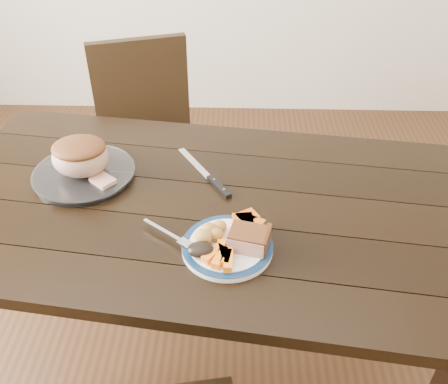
{
  "coord_description": "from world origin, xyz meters",
  "views": [
    {
      "loc": [
        0.12,
        -1.17,
        1.68
      ],
      "look_at": [
        0.08,
        -0.02,
        0.8
      ],
      "focal_mm": 40.0,
      "sensor_mm": 36.0,
      "label": 1
    }
  ],
  "objects_px": {
    "dinner_plate": "(227,247)",
    "roast_joint": "(81,157)",
    "pork_slice": "(248,239)",
    "carving_knife": "(213,180)",
    "dining_table": "(199,224)",
    "fork": "(172,235)",
    "chair_far": "(149,137)",
    "serving_platter": "(84,175)"
  },
  "relations": [
    {
      "from": "pork_slice",
      "to": "dinner_plate",
      "type": "bearing_deg",
      "value": 175.24
    },
    {
      "from": "dining_table",
      "to": "chair_far",
      "type": "distance_m",
      "value": 0.8
    },
    {
      "from": "serving_platter",
      "to": "dinner_plate",
      "type": "bearing_deg",
      "value": -34.31
    },
    {
      "from": "dinner_plate",
      "to": "roast_joint",
      "type": "distance_m",
      "value": 0.57
    },
    {
      "from": "dining_table",
      "to": "dinner_plate",
      "type": "bearing_deg",
      "value": -65.34
    },
    {
      "from": "serving_platter",
      "to": "carving_knife",
      "type": "relative_size",
      "value": 1.12
    },
    {
      "from": "dining_table",
      "to": "fork",
      "type": "relative_size",
      "value": 11.12
    },
    {
      "from": "dinner_plate",
      "to": "fork",
      "type": "xyz_separation_m",
      "value": [
        -0.15,
        0.03,
        0.01
      ]
    },
    {
      "from": "serving_platter",
      "to": "chair_far",
      "type": "bearing_deg",
      "value": 81.66
    },
    {
      "from": "dining_table",
      "to": "pork_slice",
      "type": "height_order",
      "value": "pork_slice"
    },
    {
      "from": "dinner_plate",
      "to": "pork_slice",
      "type": "height_order",
      "value": "pork_slice"
    },
    {
      "from": "dining_table",
      "to": "fork",
      "type": "bearing_deg",
      "value": -107.95
    },
    {
      "from": "carving_knife",
      "to": "pork_slice",
      "type": "bearing_deg",
      "value": -13.14
    },
    {
      "from": "dinner_plate",
      "to": "carving_knife",
      "type": "relative_size",
      "value": 0.87
    },
    {
      "from": "dinner_plate",
      "to": "pork_slice",
      "type": "xyz_separation_m",
      "value": [
        0.05,
        -0.0,
        0.03
      ]
    },
    {
      "from": "dinner_plate",
      "to": "pork_slice",
      "type": "distance_m",
      "value": 0.06
    },
    {
      "from": "dining_table",
      "to": "roast_joint",
      "type": "bearing_deg",
      "value": 163.23
    },
    {
      "from": "dining_table",
      "to": "serving_platter",
      "type": "xyz_separation_m",
      "value": [
        -0.37,
        0.11,
        0.1
      ]
    },
    {
      "from": "dinner_plate",
      "to": "roast_joint",
      "type": "relative_size",
      "value": 1.37
    },
    {
      "from": "roast_joint",
      "to": "pork_slice",
      "type": "bearing_deg",
      "value": -31.8
    },
    {
      "from": "chair_far",
      "to": "serving_platter",
      "type": "xyz_separation_m",
      "value": [
        -0.09,
        -0.62,
        0.23
      ]
    },
    {
      "from": "dinner_plate",
      "to": "carving_knife",
      "type": "distance_m",
      "value": 0.31
    },
    {
      "from": "serving_platter",
      "to": "carving_knife",
      "type": "distance_m",
      "value": 0.41
    },
    {
      "from": "chair_far",
      "to": "roast_joint",
      "type": "relative_size",
      "value": 5.23
    },
    {
      "from": "dining_table",
      "to": "pork_slice",
      "type": "xyz_separation_m",
      "value": [
        0.15,
        -0.21,
        0.14
      ]
    },
    {
      "from": "pork_slice",
      "to": "carving_knife",
      "type": "relative_size",
      "value": 0.36
    },
    {
      "from": "roast_joint",
      "to": "carving_knife",
      "type": "distance_m",
      "value": 0.42
    },
    {
      "from": "serving_platter",
      "to": "roast_joint",
      "type": "xyz_separation_m",
      "value": [
        -0.0,
        -0.0,
        0.07
      ]
    },
    {
      "from": "dining_table",
      "to": "dinner_plate",
      "type": "height_order",
      "value": "dinner_plate"
    },
    {
      "from": "dining_table",
      "to": "fork",
      "type": "height_order",
      "value": "fork"
    },
    {
      "from": "pork_slice",
      "to": "chair_far",
      "type": "bearing_deg",
      "value": 114.39
    },
    {
      "from": "carving_knife",
      "to": "roast_joint",
      "type": "bearing_deg",
      "value": -124.62
    },
    {
      "from": "pork_slice",
      "to": "roast_joint",
      "type": "distance_m",
      "value": 0.61
    },
    {
      "from": "dining_table",
      "to": "carving_knife",
      "type": "xyz_separation_m",
      "value": [
        0.04,
        0.1,
        0.1
      ]
    },
    {
      "from": "dining_table",
      "to": "chair_far",
      "type": "relative_size",
      "value": 1.83
    },
    {
      "from": "pork_slice",
      "to": "carving_knife",
      "type": "height_order",
      "value": "pork_slice"
    },
    {
      "from": "dining_table",
      "to": "serving_platter",
      "type": "height_order",
      "value": "serving_platter"
    },
    {
      "from": "serving_platter",
      "to": "fork",
      "type": "xyz_separation_m",
      "value": [
        0.31,
        -0.29,
        0.01
      ]
    },
    {
      "from": "chair_far",
      "to": "dining_table",
      "type": "bearing_deg",
      "value": 93.27
    },
    {
      "from": "dinner_plate",
      "to": "serving_platter",
      "type": "xyz_separation_m",
      "value": [
        -0.47,
        0.32,
        0.0
      ]
    },
    {
      "from": "chair_far",
      "to": "carving_knife",
      "type": "relative_size",
      "value": 3.31
    },
    {
      "from": "dining_table",
      "to": "roast_joint",
      "type": "xyz_separation_m",
      "value": [
        -0.37,
        0.11,
        0.17
      ]
    }
  ]
}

